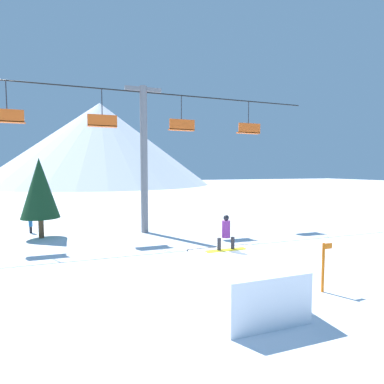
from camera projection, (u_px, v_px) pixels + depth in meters
The scene contains 8 objects.
ground_plane at pixel (223, 305), 9.39m from camera, with size 220.00×220.00×0.00m, color white.
mountain_ridge at pixel (100, 144), 86.64m from camera, with size 62.55×62.55×23.41m.
snow_ramp at pixel (242, 282), 9.43m from camera, with size 2.47×3.44×1.44m.
snowboarder at pixel (226, 233), 10.41m from camera, with size 1.49×0.29×1.25m.
chairlift at pixel (144, 147), 19.95m from camera, with size 24.78×0.48×9.76m.
pine_tree_near at pixel (40, 188), 18.49m from camera, with size 2.28×2.28×5.00m.
trail_marker at pixel (323, 266), 10.37m from camera, with size 0.41×0.10×1.73m.
distant_skier at pixel (31, 223), 20.09m from camera, with size 0.24×0.24×1.23m.
Camera 1 is at (-3.95, -8.26, 4.25)m, focal length 28.00 mm.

